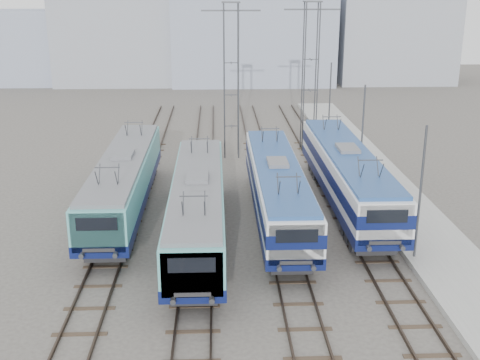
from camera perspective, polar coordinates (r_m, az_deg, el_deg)
name	(u,v)px	position (r m, az deg, el deg)	size (l,w,h in m)	color
ground	(244,284)	(28.31, 0.42, -9.82)	(160.00, 160.00, 0.00)	#514C47
platform	(409,215)	(37.30, 15.69, -3.22)	(4.00, 70.00, 0.30)	#9E9E99
locomotive_far_left	(124,180)	(36.45, -10.94, 0.03)	(2.77, 17.46, 3.29)	#0B1449
locomotive_center_left	(198,205)	(31.83, -4.03, -2.36)	(2.74, 17.29, 3.25)	#0B1449
locomotive_center_right	(277,187)	(34.54, 3.57, -0.64)	(2.72, 17.19, 3.23)	#0B1449
locomotive_far_right	(347,172)	(37.35, 10.11, 0.72)	(2.85, 18.04, 3.39)	#0B1449
catenary_tower_west	(231,74)	(47.49, -0.84, 10.03)	(4.50, 1.20, 12.00)	#3F4247
catenary_tower_east	(310,70)	(50.06, 6.68, 10.32)	(4.50, 1.20, 12.00)	#3F4247
mast_front	(420,196)	(30.34, 16.70, -1.46)	(0.12, 0.12, 7.00)	#3F4247
mast_mid	(362,137)	(41.39, 11.50, 4.05)	(0.12, 0.12, 7.00)	#3F4247
mast_rear	(330,103)	(52.85, 8.49, 7.19)	(0.12, 0.12, 7.00)	#3F4247
building_west	(124,32)	(88.17, -10.96, 13.61)	(18.00, 12.00, 14.00)	#969BA7
building_center	(252,17)	(87.28, 1.15, 15.20)	(22.00, 14.00, 18.00)	#939DB5
building_east	(391,38)	(90.89, 14.16, 12.89)	(16.00, 12.00, 12.00)	#969BA7
building_far_west	(10,47)	(92.02, -21.00, 11.69)	(14.00, 10.00, 10.00)	#939DB5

